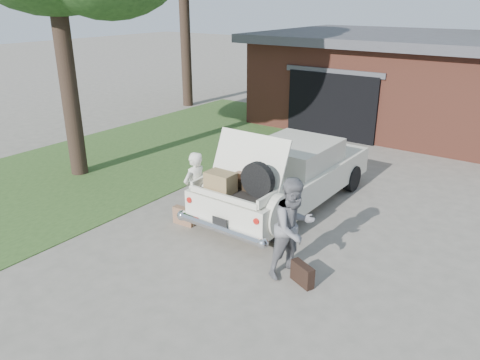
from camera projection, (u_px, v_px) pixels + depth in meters
The scene contains 8 objects.
ground at pixel (222, 240), 9.30m from camera, with size 90.00×90.00×0.00m, color gray.
grass_strip at pixel (142, 153), 14.55m from camera, with size 6.00×16.00×0.02m, color #2D4C1E.
house at pixel (438, 82), 16.84m from camera, with size 12.80×7.80×3.30m.
sedan at pixel (287, 175), 10.63m from camera, with size 2.02×5.06×2.01m.
woman_left at pixel (195, 189), 9.69m from camera, with size 0.58×0.38×1.60m, color silver.
woman_right at pixel (294, 228), 7.86m from camera, with size 0.87×0.68×1.78m, color slate.
suitcase_left at pixel (184, 216), 9.90m from camera, with size 0.49×0.16×0.38m, color #8F6449.
suitcase_right at pixel (302, 274), 7.83m from camera, with size 0.48×0.15×0.37m, color black.
Camera 1 is at (5.08, -6.48, 4.49)m, focal length 35.00 mm.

